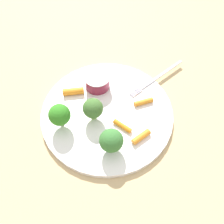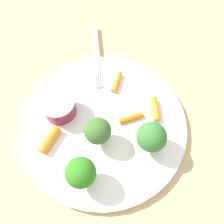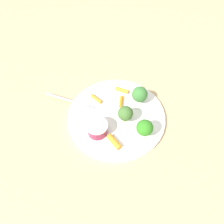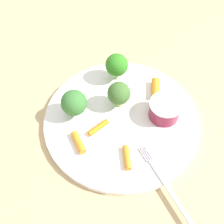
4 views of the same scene
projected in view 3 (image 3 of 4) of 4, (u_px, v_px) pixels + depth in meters
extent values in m
plane|color=tan|center=(116.00, 117.00, 0.63)|extent=(2.40, 2.40, 0.00)
cylinder|color=white|center=(116.00, 116.00, 0.62)|extent=(0.29, 0.29, 0.01)
cylinder|color=maroon|center=(97.00, 129.00, 0.57)|extent=(0.06, 0.06, 0.03)
cylinder|color=silver|center=(97.00, 125.00, 0.56)|extent=(0.06, 0.06, 0.00)
cylinder|color=#9AB76A|center=(143.00, 133.00, 0.57)|extent=(0.01, 0.01, 0.02)
sphere|color=#307C20|center=(145.00, 128.00, 0.55)|extent=(0.04, 0.04, 0.04)
cylinder|color=#8EB559|center=(125.00, 118.00, 0.60)|extent=(0.01, 0.01, 0.02)
sphere|color=#3E682D|center=(125.00, 113.00, 0.58)|extent=(0.04, 0.04, 0.04)
cylinder|color=#83B564|center=(139.00, 100.00, 0.64)|extent=(0.01, 0.01, 0.02)
sphere|color=#387233|center=(140.00, 94.00, 0.62)|extent=(0.05, 0.05, 0.05)
cylinder|color=orange|center=(121.00, 102.00, 0.64)|extent=(0.04, 0.04, 0.01)
cylinder|color=orange|center=(114.00, 142.00, 0.56)|extent=(0.05, 0.02, 0.02)
cylinder|color=orange|center=(96.00, 99.00, 0.65)|extent=(0.04, 0.01, 0.01)
cylinder|color=orange|center=(122.00, 90.00, 0.67)|extent=(0.04, 0.03, 0.01)
cube|color=#B5AFBF|center=(66.00, 99.00, 0.65)|extent=(0.13, 0.07, 0.00)
cube|color=#B5AFBF|center=(91.00, 106.00, 0.64)|extent=(0.03, 0.01, 0.00)
cube|color=#B5AFBF|center=(90.00, 106.00, 0.64)|extent=(0.03, 0.01, 0.00)
cube|color=#B5AFBF|center=(90.00, 107.00, 0.63)|extent=(0.03, 0.01, 0.00)
cube|color=#B5AFBF|center=(89.00, 108.00, 0.63)|extent=(0.03, 0.01, 0.00)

